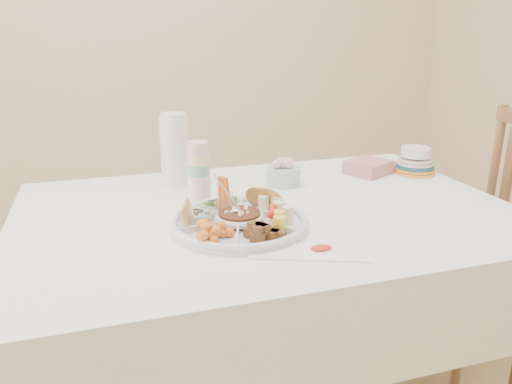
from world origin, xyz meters
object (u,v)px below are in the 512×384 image
object	(u,v)px
dining_table	(267,316)
chair	(480,242)
party_tray	(239,220)
plate_stack	(415,160)
thermos	(175,149)

from	to	relation	value
dining_table	chair	bearing A→B (deg)	4.08
chair	party_tray	size ratio (longest dim) A/B	2.64
party_tray	plate_stack	bearing A→B (deg)	22.57
plate_stack	thermos	bearing A→B (deg)	171.99
thermos	plate_stack	bearing A→B (deg)	-8.01
chair	thermos	bearing A→B (deg)	167.48
chair	party_tray	xyz separation A→B (m)	(-1.02, -0.18, 0.28)
plate_stack	chair	bearing A→B (deg)	-33.82
dining_table	chair	world-z (taller)	chair
dining_table	thermos	xyz separation A→B (m)	(-0.23, 0.34, 0.51)
party_tray	plate_stack	xyz separation A→B (m)	(0.79, 0.33, 0.03)
party_tray	dining_table	bearing A→B (deg)	42.90
chair	dining_table	bearing A→B (deg)	-174.58
thermos	plate_stack	distance (m)	0.91
party_tray	thermos	distance (m)	0.48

